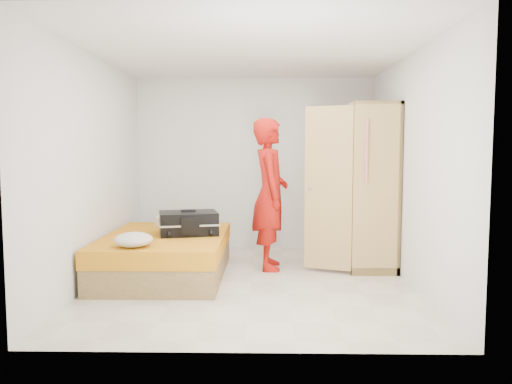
{
  "coord_description": "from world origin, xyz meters",
  "views": [
    {
      "loc": [
        0.16,
        -5.64,
        1.54
      ],
      "look_at": [
        0.04,
        0.52,
        1.0
      ],
      "focal_mm": 35.0,
      "sensor_mm": 36.0,
      "label": 1
    }
  ],
  "objects_px": {
    "bed": "(166,255)",
    "round_cushion": "(133,240)",
    "wardrobe": "(364,190)",
    "suitcase": "(188,223)",
    "person": "(270,194)"
  },
  "relations": [
    {
      "from": "bed",
      "to": "round_cushion",
      "type": "bearing_deg",
      "value": -103.86
    },
    {
      "from": "wardrobe",
      "to": "bed",
      "type": "bearing_deg",
      "value": -167.06
    },
    {
      "from": "bed",
      "to": "round_cushion",
      "type": "height_order",
      "value": "round_cushion"
    },
    {
      "from": "wardrobe",
      "to": "round_cushion",
      "type": "bearing_deg",
      "value": -153.7
    },
    {
      "from": "wardrobe",
      "to": "suitcase",
      "type": "bearing_deg",
      "value": -166.42
    },
    {
      "from": "wardrobe",
      "to": "person",
      "type": "xyz_separation_m",
      "value": [
        -1.23,
        -0.18,
        -0.04
      ]
    },
    {
      "from": "bed",
      "to": "person",
      "type": "bearing_deg",
      "value": 17.19
    },
    {
      "from": "bed",
      "to": "suitcase",
      "type": "height_order",
      "value": "suitcase"
    },
    {
      "from": "suitcase",
      "to": "round_cushion",
      "type": "relative_size",
      "value": 1.97
    },
    {
      "from": "person",
      "to": "round_cushion",
      "type": "distance_m",
      "value": 1.89
    },
    {
      "from": "suitcase",
      "to": "bed",
      "type": "bearing_deg",
      "value": 174.21
    },
    {
      "from": "person",
      "to": "round_cushion",
      "type": "xyz_separation_m",
      "value": [
        -1.46,
        -1.15,
        -0.38
      ]
    },
    {
      "from": "wardrobe",
      "to": "round_cushion",
      "type": "relative_size",
      "value": 5.16
    },
    {
      "from": "wardrobe",
      "to": "round_cushion",
      "type": "height_order",
      "value": "wardrobe"
    },
    {
      "from": "person",
      "to": "suitcase",
      "type": "bearing_deg",
      "value": 106.9
    }
  ]
}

